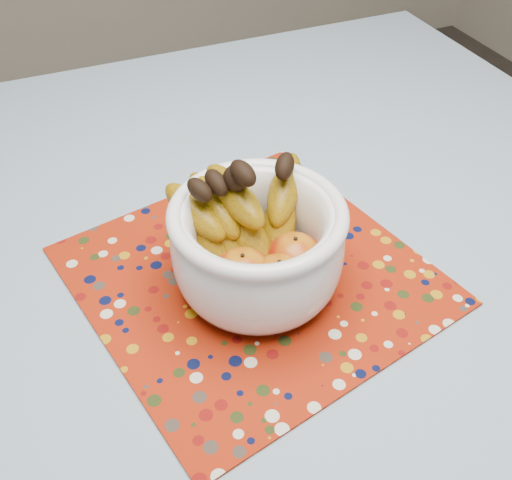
% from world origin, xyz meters
% --- Properties ---
extents(table, '(1.20, 1.20, 0.75)m').
position_xyz_m(table, '(0.00, 0.00, 0.67)').
color(table, brown).
rests_on(table, ground).
extents(tablecloth, '(1.32, 1.32, 0.01)m').
position_xyz_m(tablecloth, '(0.00, 0.00, 0.76)').
color(tablecloth, '#638BA6').
rests_on(tablecloth, table).
extents(placemat, '(0.50, 0.50, 0.00)m').
position_xyz_m(placemat, '(-0.05, -0.05, 0.76)').
color(placemat, maroon).
rests_on(placemat, tablecloth).
extents(fruit_bowl, '(0.26, 0.23, 0.19)m').
position_xyz_m(fruit_bowl, '(-0.06, -0.06, 0.84)').
color(fruit_bowl, white).
rests_on(fruit_bowl, placemat).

